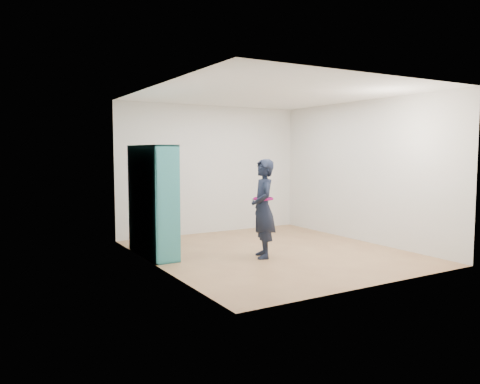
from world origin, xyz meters
TOP-DOWN VIEW (x-y plane):
  - floor at (0.00, 0.00)m, footprint 4.50×4.50m
  - ceiling at (0.00, 0.00)m, footprint 4.50×4.50m
  - wall_left at (-2.00, 0.00)m, footprint 0.02×4.50m
  - wall_right at (2.00, 0.00)m, footprint 0.02×4.50m
  - wall_back at (0.00, 2.25)m, footprint 4.00×0.02m
  - wall_front at (0.00, -2.25)m, footprint 4.00×0.02m
  - bookshelf at (-1.83, 0.78)m, footprint 0.39×1.33m
  - person at (-0.35, -0.23)m, footprint 0.55×0.66m
  - smartphone at (-0.45, -0.09)m, footprint 0.02×0.10m

SIDE VIEW (x-z plane):
  - floor at x=0.00m, z-range 0.00..0.00m
  - person at x=-0.35m, z-range 0.00..1.55m
  - bookshelf at x=-1.83m, z-range -0.02..1.75m
  - smartphone at x=-0.45m, z-range 0.82..0.94m
  - wall_left at x=-2.00m, z-range 0.00..2.60m
  - wall_right at x=2.00m, z-range 0.00..2.60m
  - wall_back at x=0.00m, z-range 0.00..2.60m
  - wall_front at x=0.00m, z-range 0.00..2.60m
  - ceiling at x=0.00m, z-range 2.60..2.60m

